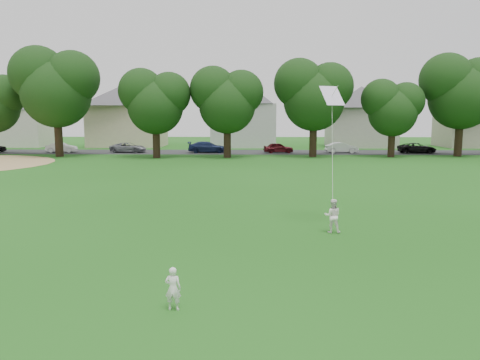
{
  "coord_description": "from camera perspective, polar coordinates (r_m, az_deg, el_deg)",
  "views": [
    {
      "loc": [
        0.97,
        -12.69,
        4.36
      ],
      "look_at": [
        0.64,
        2.0,
        2.3
      ],
      "focal_mm": 35.0,
      "sensor_mm": 36.0,
      "label": 1
    }
  ],
  "objects": [
    {
      "name": "street",
      "position": [
        54.87,
        0.27,
        3.42
      ],
      "size": [
        90.0,
        7.0,
        0.01
      ],
      "primitive_type": "cube",
      "color": "#2D2D30",
      "rests_on": "ground"
    },
    {
      "name": "ground",
      "position": [
        13.45,
        -2.95,
        -10.94
      ],
      "size": [
        160.0,
        160.0,
        0.0
      ],
      "primitive_type": "plane",
      "color": "#194E12",
      "rests_on": "ground"
    },
    {
      "name": "tree_row",
      "position": [
        48.94,
        0.03,
        10.52
      ],
      "size": [
        81.95,
        8.67,
        11.65
      ],
      "color": "black",
      "rests_on": "ground"
    },
    {
      "name": "house_row",
      "position": [
        64.71,
        0.1,
        8.6
      ],
      "size": [
        78.19,
        14.27,
        10.58
      ],
      "color": "silver",
      "rests_on": "ground"
    },
    {
      "name": "kite",
      "position": [
        18.15,
        11.2,
        3.55
      ],
      "size": [
        1.18,
        1.27,
        4.7
      ],
      "color": "white",
      "rests_on": "ground"
    },
    {
      "name": "older_boy",
      "position": [
        17.72,
        11.22,
        -4.31
      ],
      "size": [
        0.67,
        0.55,
        1.27
      ],
      "primitive_type": "imported",
      "rotation": [
        0.0,
        0.0,
        3.02
      ],
      "color": "white",
      "rests_on": "ground"
    },
    {
      "name": "toddler",
      "position": [
        10.84,
        -8.16,
        -12.96
      ],
      "size": [
        0.38,
        0.26,
        1.0
      ],
      "primitive_type": "imported",
      "rotation": [
        0.0,
        0.0,
        3.08
      ],
      "color": "white",
      "rests_on": "ground"
    },
    {
      "name": "parked_cars",
      "position": [
        54.0,
        5.91,
        3.96
      ],
      "size": [
        71.42,
        2.33,
        1.29
      ],
      "color": "black",
      "rests_on": "ground"
    }
  ]
}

